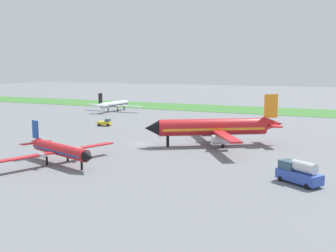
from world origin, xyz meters
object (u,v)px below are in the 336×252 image
Objects in this scene: airplane_midfield_jet at (215,127)px; pushback_tug_near_gate at (105,123)px; fuel_truck_midfield at (299,172)px; airplane_taxiing_turboprop at (114,104)px; airplane_foreground_turboprop at (59,149)px.

airplane_midfield_jet is 39.84m from pushback_tug_near_gate.
pushback_tug_near_gate is 0.58× the size of fuel_truck_midfield.
airplane_taxiing_turboprop is at bearing 106.37° from pushback_tug_near_gate.
airplane_midfield_jet is 29.44m from fuel_truck_midfield.
airplane_taxiing_turboprop reaches higher than pushback_tug_near_gate.
pushback_tug_near_gate is (-18.98, 41.01, -1.50)m from airplane_foreground_turboprop.
airplane_midfield_jet reaches higher than airplane_taxiing_turboprop.
fuel_truck_midfield is at bearing 98.86° from airplane_midfield_jet.
airplane_taxiing_turboprop is at bearing -73.66° from airplane_midfield_jet.
airplane_taxiing_turboprop is at bearing -10.22° from fuel_truck_midfield.
fuel_truck_midfield is (75.84, -69.69, -1.04)m from airplane_taxiing_turboprop.
airplane_taxiing_turboprop is 83.76m from airplane_foreground_turboprop.
pushback_tug_near_gate is (-37.07, 14.30, -2.88)m from airplane_midfield_jet.
airplane_taxiing_turboprop is 103.00m from fuel_truck_midfield.
airplane_taxiing_turboprop is at bearing 134.72° from airplane_foreground_turboprop.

